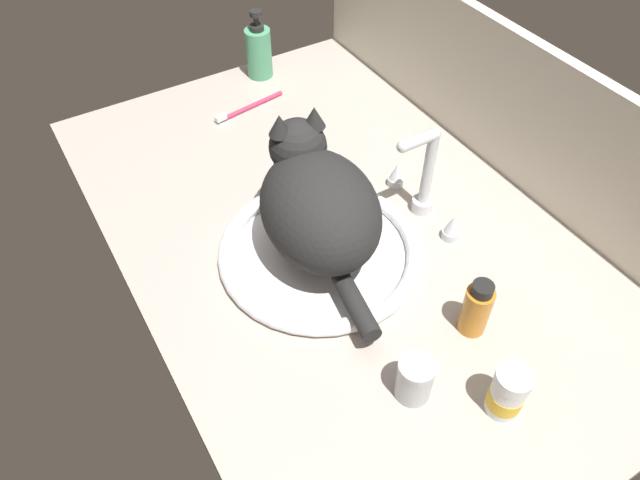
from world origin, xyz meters
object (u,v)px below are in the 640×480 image
object	(u,v)px
amber_bottle	(476,308)
pill_bottle	(507,393)
faucet	(423,182)
metal_jar	(415,379)
soap_pump_bottle	(259,51)
sink_basin	(320,251)
cat	(317,202)
toothbrush	(248,107)

from	to	relation	value
amber_bottle	pill_bottle	bearing A→B (deg)	-23.19
faucet	metal_jar	xyz separation A→B (cm)	(29.89, -24.30, -3.44)
metal_jar	soap_pump_bottle	bearing A→B (deg)	166.99
sink_basin	faucet	distance (cm)	22.82
faucet	metal_jar	bearing A→B (deg)	-39.11
sink_basin	metal_jar	size ratio (longest dim) A/B	4.79
cat	metal_jar	world-z (taller)	cat
amber_bottle	toothbrush	bearing A→B (deg)	-176.95
cat	metal_jar	xyz separation A→B (cm)	(31.41, -2.54, -7.96)
sink_basin	pill_bottle	size ratio (longest dim) A/B	4.00
sink_basin	pill_bottle	distance (cm)	39.29
metal_jar	sink_basin	bearing A→B (deg)	175.63
faucet	amber_bottle	bearing A→B (deg)	-19.92
cat	toothbrush	bearing A→B (deg)	169.16
faucet	amber_bottle	world-z (taller)	faucet
sink_basin	pill_bottle	xyz separation A→B (cm)	(38.51, 7.21, 2.96)
faucet	toothbrush	world-z (taller)	faucet
sink_basin	amber_bottle	world-z (taller)	amber_bottle
faucet	soap_pump_bottle	size ratio (longest dim) A/B	1.23
faucet	toothbrush	xyz separation A→B (cm)	(-46.73, -13.11, -6.59)
sink_basin	cat	xyz separation A→B (cm)	(-1.52, 0.26, 10.52)
soap_pump_bottle	toothbrush	bearing A→B (deg)	-38.26
faucet	soap_pump_bottle	bearing A→B (deg)	-176.17
soap_pump_bottle	sink_basin	bearing A→B (deg)	-17.23
toothbrush	pill_bottle	bearing A→B (deg)	-1.14
amber_bottle	pill_bottle	distance (cm)	14.11
cat	toothbrush	world-z (taller)	cat
metal_jar	toothbrush	xyz separation A→B (cm)	(-76.62, 11.20, -3.15)
sink_basin	amber_bottle	xyz separation A→B (cm)	(25.56, 12.76, 3.76)
sink_basin	cat	size ratio (longest dim) A/B	0.97
sink_basin	toothbrush	bearing A→B (deg)	169.21
faucet	pill_bottle	size ratio (longest dim) A/B	2.24
metal_jar	soap_pump_bottle	distance (cm)	90.65
toothbrush	cat	bearing A→B (deg)	-10.84
pill_bottle	sink_basin	bearing A→B (deg)	-169.40
faucet	metal_jar	distance (cm)	38.68
cat	pill_bottle	world-z (taller)	cat
sink_basin	metal_jar	distance (cm)	30.09
metal_jar	soap_pump_bottle	xyz separation A→B (cm)	(-88.29, 20.40, 2.53)
amber_bottle	metal_jar	bearing A→B (deg)	-73.94
sink_basin	soap_pump_bottle	xyz separation A→B (cm)	(-58.40, 18.11, 5.09)
metal_jar	soap_pump_bottle	size ratio (longest dim) A/B	0.46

